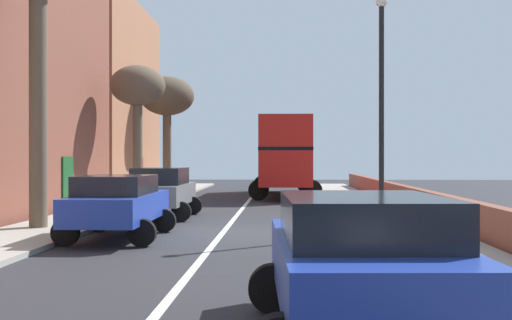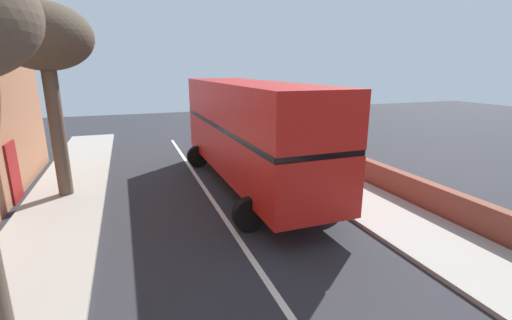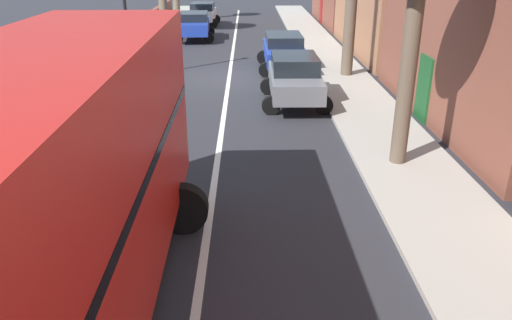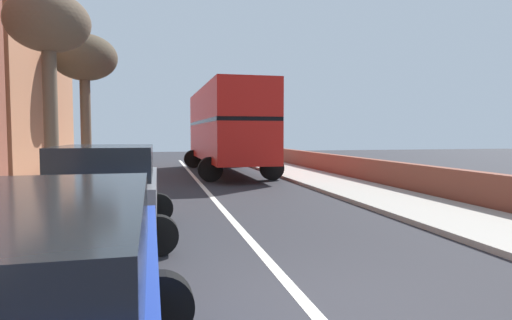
% 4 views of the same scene
% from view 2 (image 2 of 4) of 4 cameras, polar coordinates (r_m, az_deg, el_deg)
% --- Properties ---
extents(double_decker_bus, '(3.65, 10.68, 4.06)m').
position_cam_2_polar(double_decker_bus, '(13.29, -1.20, 5.25)').
color(double_decker_bus, red).
rests_on(double_decker_bus, ground).
extents(street_tree_left_2, '(3.06, 3.06, 6.52)m').
position_cam_2_polar(street_tree_left_2, '(13.87, -31.24, 16.21)').
color(street_tree_left_2, brown).
rests_on(street_tree_left_2, sidewalk_left).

